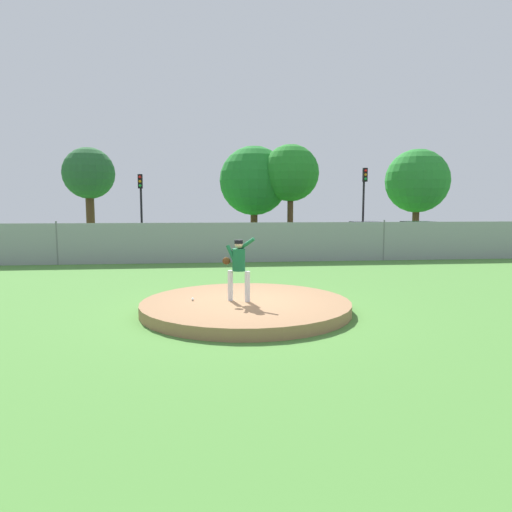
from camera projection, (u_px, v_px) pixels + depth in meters
The scene contains 17 objects.
ground_plane at pixel (232, 275), 17.25m from camera, with size 80.00×80.00×0.00m, color #4C8438.
asphalt_strip at pixel (223, 253), 25.65m from camera, with size 44.00×7.00×0.01m, color #2B2B2D.
pitchers_mound at pixel (246, 306), 11.31m from camera, with size 5.20×5.20×0.28m, color #99704C.
pitcher_youth at pixel (238, 264), 11.16m from camera, with size 0.82×0.32×1.59m.
baseball at pixel (193, 299), 11.30m from camera, with size 0.07×0.07×0.07m, color white.
chainlink_fence at pixel (227, 243), 21.10m from camera, with size 38.02×0.07×1.96m.
parked_car_charcoal at pixel (164, 240), 24.86m from camera, with size 1.85×4.32×1.66m.
parked_car_slate at pixel (422, 237), 26.51m from camera, with size 1.98×4.50×1.72m.
parked_car_teal at pixel (226, 238), 25.99m from camera, with size 2.08×4.62×1.62m.
parked_car_red at pixel (368, 237), 26.87m from camera, with size 2.11×4.89×1.70m.
traffic_cone_orange at pixel (283, 251), 23.70m from camera, with size 0.40×0.40×0.55m.
traffic_light_near at pixel (141, 197), 29.18m from camera, with size 0.28×0.46×4.64m.
traffic_light_far at pixel (364, 193), 30.23m from camera, with size 0.28×0.46×5.13m.
tree_broad_right at pixel (89, 174), 32.36m from camera, with size 3.65×3.65×6.78m.
tree_tall_centre at pixel (254, 181), 33.81m from camera, with size 5.13×5.13×7.06m.
tree_broad_left at pixel (291, 173), 32.66m from camera, with size 4.08×4.08×7.03m.
tree_slender_far at pixel (417, 181), 34.04m from camera, with size 4.74×4.74×6.87m.
Camera 1 is at (-0.98, -11.07, 2.62)m, focal length 31.85 mm.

